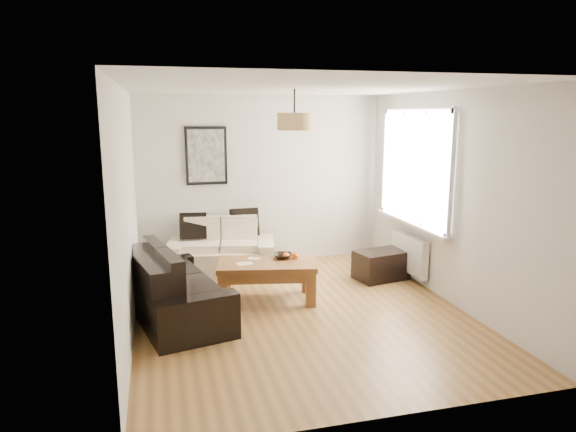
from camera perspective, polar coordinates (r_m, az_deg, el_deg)
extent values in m
plane|color=brown|center=(6.23, 1.40, -10.58)|extent=(4.50, 4.50, 0.00)
cube|color=white|center=(7.47, 13.30, -4.07)|extent=(0.10, 0.90, 0.52)
cylinder|color=tan|center=(6.07, 0.72, 10.45)|extent=(0.40, 0.40, 0.20)
cube|color=black|center=(7.46, 10.26, -5.37)|extent=(0.79, 0.59, 0.41)
cube|color=black|center=(7.71, -10.46, -1.10)|extent=(0.40, 0.17, 0.39)
cube|color=black|center=(7.80, -4.84, -0.70)|extent=(0.43, 0.15, 0.42)
imported|color=black|center=(6.61, -0.56, -4.44)|extent=(0.30, 0.30, 0.06)
sphere|color=orange|center=(6.58, -0.25, -4.41)|extent=(0.09, 0.09, 0.08)
sphere|color=orange|center=(6.58, 0.83, -4.41)|extent=(0.12, 0.12, 0.09)
sphere|color=orange|center=(6.58, -0.17, -4.42)|extent=(0.09, 0.09, 0.08)
cube|color=white|center=(6.39, -4.83, -5.29)|extent=(0.21, 0.16, 0.01)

